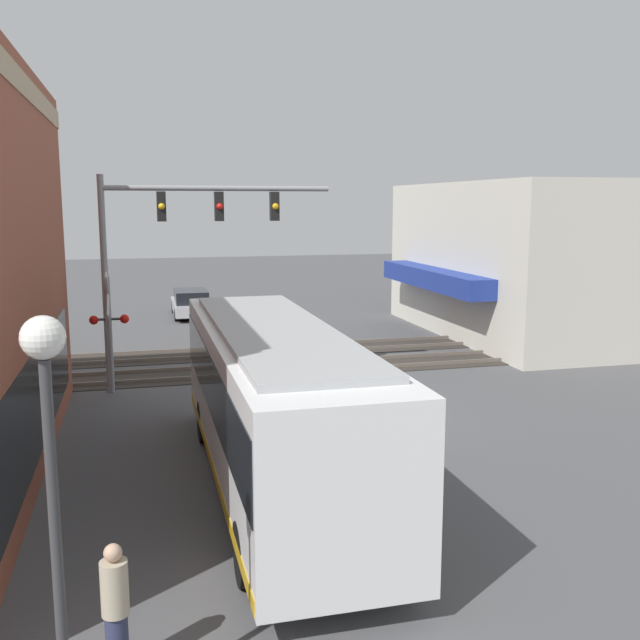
{
  "coord_description": "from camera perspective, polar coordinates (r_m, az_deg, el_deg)",
  "views": [
    {
      "loc": [
        -17.97,
        5.36,
        5.8
      ],
      "look_at": [
        4.35,
        -0.35,
        2.01
      ],
      "focal_mm": 40.0,
      "sensor_mm": 36.0,
      "label": 1
    }
  ],
  "objects": [
    {
      "name": "ground_plane",
      "position": [
        19.62,
        2.18,
        -7.85
      ],
      "size": [
        120.0,
        120.0,
        0.0
      ],
      "primitive_type": "plane",
      "color": "#4C4C4F"
    },
    {
      "name": "shop_building",
      "position": [
        33.55,
        17.63,
        4.68
      ],
      "size": [
        13.41,
        10.97,
        6.67
      ],
      "color": "beige",
      "rests_on": "ground"
    },
    {
      "name": "city_bus",
      "position": [
        14.53,
        -3.68,
        -6.38
      ],
      "size": [
        10.86,
        2.59,
        3.39
      ],
      "color": "white",
      "rests_on": "ground"
    },
    {
      "name": "traffic_signal_gantry",
      "position": [
        22.44,
        -11.49,
        6.91
      ],
      "size": [
        0.42,
        7.09,
        6.64
      ],
      "color": "gray",
      "rests_on": "ground"
    },
    {
      "name": "crossing_signal",
      "position": [
        22.62,
        -16.51,
        0.05
      ],
      "size": [
        1.41,
        1.18,
        3.81
      ],
      "color": "gray",
      "rests_on": "ground"
    },
    {
      "name": "streetlamp",
      "position": [
        7.92,
        -20.56,
        -13.33
      ],
      "size": [
        0.44,
        0.44,
        4.72
      ],
      "color": "#38383A",
      "rests_on": "ground"
    },
    {
      "name": "rail_track_near",
      "position": [
        25.23,
        -1.7,
        -3.89
      ],
      "size": [
        2.6,
        60.0,
        0.15
      ],
      "color": "#332D28",
      "rests_on": "ground"
    },
    {
      "name": "rail_track_far",
      "position": [
        28.28,
        -3.12,
        -2.45
      ],
      "size": [
        2.6,
        60.0,
        0.15
      ],
      "color": "#332D28",
      "rests_on": "ground"
    },
    {
      "name": "parked_car_red",
      "position": [
        30.59,
        -4.43,
        -0.4
      ],
      "size": [
        4.55,
        1.82,
        1.36
      ],
      "color": "#B21E19",
      "rests_on": "ground"
    },
    {
      "name": "parked_car_silver",
      "position": [
        37.4,
        -10.29,
        1.28
      ],
      "size": [
        4.72,
        1.82,
        1.39
      ],
      "color": "#B7B7BC",
      "rests_on": "ground"
    },
    {
      "name": "pedestrian_by_lamp",
      "position": [
        9.73,
        -16.04,
        -21.35
      ],
      "size": [
        0.34,
        0.34,
        1.74
      ],
      "color": "#2D3351",
      "rests_on": "ground"
    },
    {
      "name": "pedestrian_near_bus",
      "position": [
        18.34,
        1.01,
        -5.97
      ],
      "size": [
        0.34,
        0.34,
        1.86
      ],
      "color": "black",
      "rests_on": "ground"
    }
  ]
}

